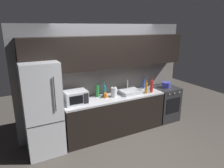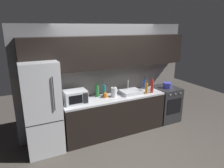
# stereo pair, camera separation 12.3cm
# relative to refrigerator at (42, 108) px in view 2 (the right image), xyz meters

# --- Properties ---
(ground_plane) EXTENTS (10.00, 10.00, 0.00)m
(ground_plane) POSITION_rel_refrigerator_xyz_m (1.59, -0.90, -0.92)
(ground_plane) COLOR #3D3833
(back_wall) EXTENTS (4.15, 0.44, 2.50)m
(back_wall) POSITION_rel_refrigerator_xyz_m (1.59, 0.30, 0.63)
(back_wall) COLOR slate
(back_wall) RESTS_ON ground
(counter_run) EXTENTS (2.41, 0.60, 0.90)m
(counter_run) POSITION_rel_refrigerator_xyz_m (1.59, 0.00, -0.47)
(counter_run) COLOR black
(counter_run) RESTS_ON ground
(refrigerator) EXTENTS (0.68, 0.69, 1.84)m
(refrigerator) POSITION_rel_refrigerator_xyz_m (0.00, 0.00, 0.00)
(refrigerator) COLOR #ADAFB5
(refrigerator) RESTS_ON ground
(oven_range) EXTENTS (0.60, 0.62, 0.90)m
(oven_range) POSITION_rel_refrigerator_xyz_m (3.13, -0.00, -0.47)
(oven_range) COLOR #232326
(oven_range) RESTS_ON ground
(microwave) EXTENTS (0.46, 0.35, 0.27)m
(microwave) POSITION_rel_refrigerator_xyz_m (0.68, 0.02, 0.12)
(microwave) COLOR #A8AAAF
(microwave) RESTS_ON counter_run
(sink_basin) EXTENTS (0.48, 0.38, 0.30)m
(sink_basin) POSITION_rel_refrigerator_xyz_m (2.03, 0.03, 0.02)
(sink_basin) COLOR #ADAFB5
(sink_basin) RESTS_ON counter_run
(kettle) EXTENTS (0.17, 0.14, 0.24)m
(kettle) POSITION_rel_refrigerator_xyz_m (1.58, 0.01, 0.09)
(kettle) COLOR #B7BABF
(kettle) RESTS_ON counter_run
(wine_bottle_red) EXTENTS (0.07, 0.07, 0.36)m
(wine_bottle_red) POSITION_rel_refrigerator_xyz_m (2.54, -0.13, 0.13)
(wine_bottle_red) COLOR #A82323
(wine_bottle_red) RESTS_ON counter_run
(wine_bottle_amber) EXTENTS (0.06, 0.06, 0.31)m
(wine_bottle_amber) POSITION_rel_refrigerator_xyz_m (2.37, -0.14, 0.11)
(wine_bottle_amber) COLOR #B27019
(wine_bottle_amber) RESTS_ON counter_run
(wine_bottle_green) EXTENTS (0.08, 0.08, 0.32)m
(wine_bottle_green) POSITION_rel_refrigerator_xyz_m (1.24, 0.19, 0.11)
(wine_bottle_green) COLOR #1E6B2D
(wine_bottle_green) RESTS_ON counter_run
(wine_bottle_blue) EXTENTS (0.06, 0.06, 0.31)m
(wine_bottle_blue) POSITION_rel_refrigerator_xyz_m (2.56, 0.22, 0.11)
(wine_bottle_blue) COLOR #234299
(wine_bottle_blue) RESTS_ON counter_run
(wine_bottle_teal) EXTENTS (0.07, 0.07, 0.32)m
(wine_bottle_teal) POSITION_rel_refrigerator_xyz_m (1.40, 0.16, 0.11)
(wine_bottle_teal) COLOR #19666B
(wine_bottle_teal) RESTS_ON counter_run
(mug_orange) EXTENTS (0.08, 0.08, 0.11)m
(mug_orange) POSITION_rel_refrigerator_xyz_m (1.38, 0.04, 0.03)
(mug_orange) COLOR orange
(mug_orange) RESTS_ON counter_run
(mug_white) EXTENTS (0.07, 0.07, 0.10)m
(mug_white) POSITION_rel_refrigerator_xyz_m (2.63, 0.03, 0.03)
(mug_white) COLOR silver
(mug_white) RESTS_ON counter_run
(cooking_pot) EXTENTS (0.23, 0.23, 0.14)m
(cooking_pot) POSITION_rel_refrigerator_xyz_m (3.13, 0.00, 0.05)
(cooking_pot) COLOR #333899
(cooking_pot) RESTS_ON oven_range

